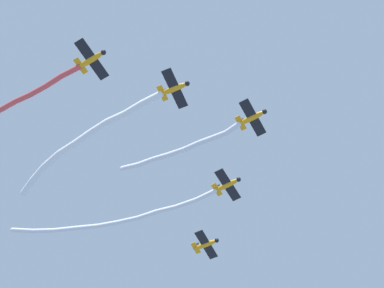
# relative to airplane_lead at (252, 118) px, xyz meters

# --- Properties ---
(airplane_lead) EXTENTS (6.04, 4.60, 1.49)m
(airplane_lead) POSITION_rel_airplane_lead_xyz_m (0.00, 0.00, 0.00)
(airplane_lead) COLOR orange
(smoke_trail_lead) EXTENTS (4.56, 19.09, 2.76)m
(smoke_trail_lead) POSITION_rel_airplane_lead_xyz_m (-2.72, -11.02, 0.75)
(smoke_trail_lead) COLOR white
(airplane_left_wing) EXTENTS (6.04, 4.61, 1.49)m
(airplane_left_wing) POSITION_rel_airplane_lead_xyz_m (-9.85, -5.75, 0.00)
(airplane_left_wing) COLOR orange
(smoke_trail_left_wing) EXTENTS (4.13, 32.07, 2.00)m
(smoke_trail_left_wing) POSITION_rel_airplane_lead_xyz_m (-11.06, -23.59, -0.59)
(smoke_trail_left_wing) COLOR white
(airplane_right_wing) EXTENTS (6.02, 4.53, 1.49)m
(airplane_right_wing) POSITION_rel_airplane_lead_xyz_m (6.74, -9.19, 0.30)
(airplane_right_wing) COLOR orange
(smoke_trail_right_wing) EXTENTS (9.97, 23.95, 3.36)m
(smoke_trail_right_wing) POSITION_rel_airplane_lead_xyz_m (2.99, -23.16, -1.06)
(smoke_trail_right_wing) COLOR white
(airplane_slot) EXTENTS (6.04, 4.57, 1.49)m
(airplane_slot) POSITION_rel_airplane_lead_xyz_m (-19.70, -11.50, -0.30)
(airplane_slot) COLOR orange
(airplane_trail) EXTENTS (6.04, 4.61, 1.49)m
(airplane_trail) POSITION_rel_airplane_lead_xyz_m (13.51, -18.38, 0.00)
(airplane_trail) COLOR orange
(smoke_trail_trail) EXTENTS (4.17, 15.15, 1.66)m
(smoke_trail_trail) POSITION_rel_airplane_lead_xyz_m (11.27, -27.64, -0.46)
(smoke_trail_trail) COLOR #DB4C4C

